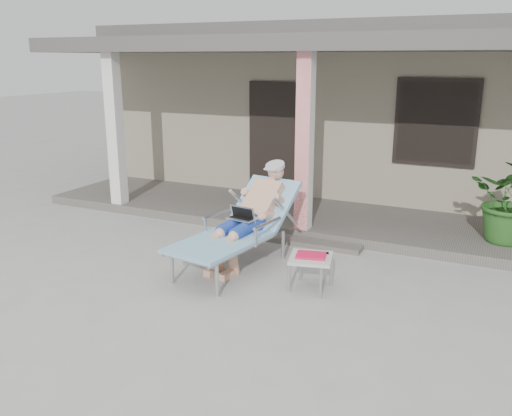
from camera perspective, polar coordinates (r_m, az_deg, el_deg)
The scene contains 7 objects.
ground at distance 6.55m, azimuth -1.78°, elevation -8.53°, with size 60.00×60.00×0.00m, color #9E9E99.
house at distance 12.17m, azimuth 12.41°, elevation 10.46°, with size 10.40×5.40×3.30m.
porch_deck at distance 9.14m, azimuth 6.79°, elevation -1.07°, with size 10.00×2.00×0.15m, color #605B56.
porch_overhang at distance 8.71m, azimuth 7.26°, elevation 16.20°, with size 10.00×2.30×2.85m.
porch_step at distance 8.11m, azimuth 4.17°, elevation -3.44°, with size 2.00×0.30×0.07m, color #605B56.
lounger at distance 7.07m, azimuth -1.21°, elevation 0.62°, with size 1.10×2.19×1.38m.
side_table at distance 6.45m, azimuth 5.80°, elevation -5.43°, with size 0.59×0.59×0.44m.
Camera 1 is at (2.73, -5.32, 2.67)m, focal length 38.00 mm.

